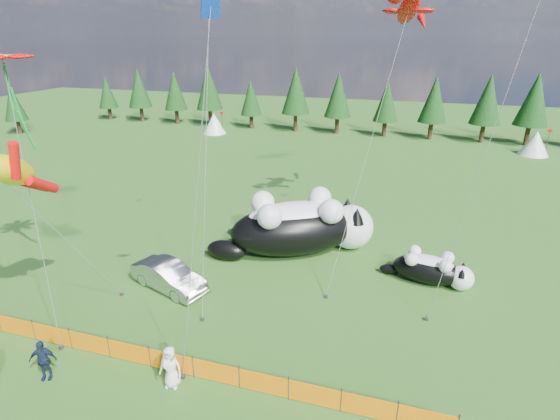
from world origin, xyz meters
name	(u,v)px	position (x,y,z in m)	size (l,w,h in m)	color
ground	(205,328)	(0.00, 0.00, 0.00)	(160.00, 160.00, 0.00)	#0C3209
safety_fence	(171,362)	(0.00, -3.00, 0.50)	(22.06, 0.06, 1.10)	#262626
tree_line	(350,105)	(0.00, 45.00, 4.00)	(90.00, 4.00, 8.00)	black
festival_tents	(434,137)	(11.00, 40.00, 1.40)	(50.00, 3.20, 2.80)	white
cat_large	(302,225)	(2.44, 8.94, 1.85)	(9.87, 7.21, 3.88)	black
cat_small	(432,269)	(10.29, 7.43, 0.87)	(5.08, 2.32, 1.84)	black
car	(169,276)	(-3.38, 2.64, 0.76)	(1.60, 4.59, 1.51)	#ADADB1
spectator_c	(43,360)	(-4.70, -4.79, 0.90)	(1.06, 0.54, 1.80)	#141E38
spectator_e	(170,367)	(0.39, -3.67, 0.92)	(0.90, 0.59, 1.85)	white
superhero_kite	(10,170)	(-7.43, -1.89, 7.71)	(4.90, 5.78, 9.91)	yellow
gecko_kite	(408,9)	(7.39, 14.57, 14.36)	(4.50, 13.74, 17.74)	red
flower_kite	(3,61)	(-9.32, 0.64, 11.88)	(5.44, 5.38, 13.10)	red
diamond_kite_a	(209,13)	(-1.75, 6.08, 13.94)	(1.80, 6.50, 16.00)	#0B30AC
diamond_kite_c	(209,23)	(2.04, -1.90, 13.30)	(2.08, 1.83, 14.61)	#0B30AC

